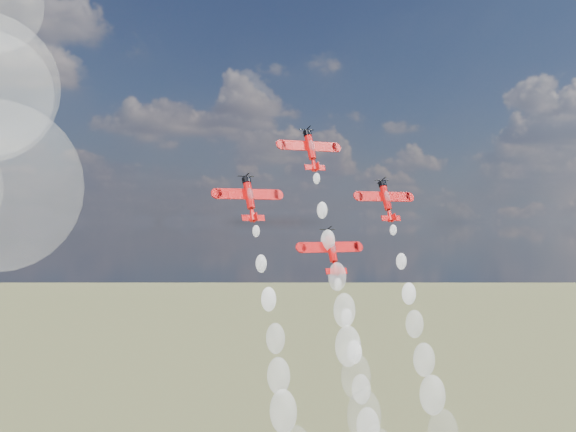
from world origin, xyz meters
The scene contains 5 objects.
plane_lead centered at (13.33, 23.71, 87.55)m, with size 10.55×4.84×7.18m.
plane_left centered at (0.55, 20.36, 79.25)m, with size 10.55×4.84×7.18m.
plane_right centered at (26.11, 20.36, 79.25)m, with size 10.55×4.84×7.18m.
plane_slot centered at (13.33, 17.02, 70.95)m, with size 10.55×4.84×7.18m.
smoke_trail_lead centered at (13.35, 8.69, 49.98)m, with size 5.30×19.92×44.34m.
Camera 1 is at (-52.31, -91.11, 75.45)m, focal length 50.00 mm.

